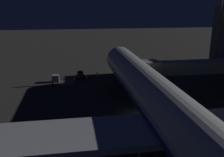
% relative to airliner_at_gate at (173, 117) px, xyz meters
% --- Properties ---
extents(ground_plane, '(320.00, 320.00, 0.00)m').
position_rel_airliner_at_gate_xyz_m(ground_plane, '(-0.00, -11.96, -5.55)').
color(ground_plane, '#383533').
extents(airliner_at_gate, '(52.41, 68.37, 20.06)m').
position_rel_airliner_at_gate_xyz_m(airliner_at_gate, '(0.00, 0.00, 0.00)').
color(airliner_at_gate, silver).
rests_on(airliner_at_gate, ground_plane).
extents(jet_bridge, '(19.23, 3.40, 7.16)m').
position_rel_airliner_at_gate_xyz_m(jet_bridge, '(-10.51, -21.26, 0.07)').
color(jet_bridge, '#9E9E99').
rests_on(jet_bridge, ground_plane).
extents(apron_floodlight_mast, '(2.90, 0.50, 20.44)m').
position_rel_airliner_at_gate_xyz_m(apron_floodlight_mast, '(-25.50, -34.45, 6.14)').
color(apron_floodlight_mast, '#59595E').
rests_on(apron_floodlight_mast, ground_plane).
extents(pushback_tug, '(1.86, 2.55, 1.95)m').
position_rel_airliner_at_gate_xyz_m(pushback_tug, '(8.72, -36.89, -4.77)').
color(pushback_tug, '#287038').
rests_on(pushback_tug, ground_plane).
extents(baggage_container_mid_row, '(1.58, 1.53, 1.67)m').
position_rel_airliner_at_gate_xyz_m(baggage_container_mid_row, '(14.59, -34.44, -4.72)').
color(baggage_container_mid_row, '#B7BABF').
rests_on(baggage_container_mid_row, ground_plane).
extents(ground_crew_near_nose_gear, '(0.40, 0.40, 1.81)m').
position_rel_airliner_at_gate_xyz_m(ground_crew_near_nose_gear, '(7.41, -32.65, -4.55)').
color(ground_crew_near_nose_gear, black).
rests_on(ground_crew_near_nose_gear, ground_plane).
extents(ground_crew_by_belt_loader, '(0.40, 0.40, 1.80)m').
position_rel_airliner_at_gate_xyz_m(ground_crew_by_belt_loader, '(4.77, -34.93, -4.56)').
color(ground_crew_by_belt_loader, black).
rests_on(ground_crew_by_belt_loader, ground_plane).
extents(ground_crew_marshaller_fwd, '(0.40, 0.40, 1.92)m').
position_rel_airliner_at_gate_xyz_m(ground_crew_marshaller_fwd, '(10.25, -31.43, -4.49)').
color(ground_crew_marshaller_fwd, black).
rests_on(ground_crew_marshaller_fwd, ground_plane).
extents(ground_crew_under_port_wing, '(0.40, 0.40, 1.79)m').
position_rel_airliner_at_gate_xyz_m(ground_crew_under_port_wing, '(15.10, -30.63, -4.57)').
color(ground_crew_under_port_wing, black).
rests_on(ground_crew_under_port_wing, ground_plane).
extents(traffic_cone_nose_port, '(0.36, 0.36, 0.55)m').
position_rel_airliner_at_gate_xyz_m(traffic_cone_nose_port, '(-2.20, -33.20, -5.28)').
color(traffic_cone_nose_port, orange).
rests_on(traffic_cone_nose_port, ground_plane).
extents(traffic_cone_nose_starboard, '(0.36, 0.36, 0.55)m').
position_rel_airliner_at_gate_xyz_m(traffic_cone_nose_starboard, '(2.20, -33.20, -5.28)').
color(traffic_cone_nose_starboard, orange).
rests_on(traffic_cone_nose_starboard, ground_plane).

